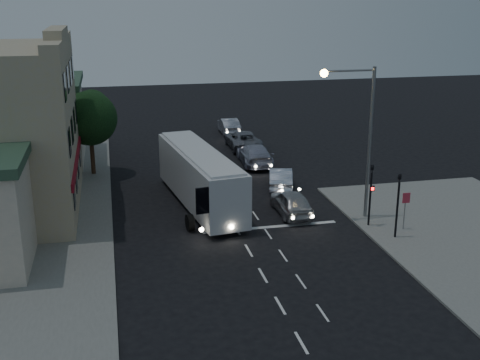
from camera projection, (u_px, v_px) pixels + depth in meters
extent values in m
plane|color=black|center=(245.00, 243.00, 32.82)|extent=(120.00, 120.00, 0.00)
cube|color=slate|center=(14.00, 210.00, 37.59)|extent=(12.00, 50.00, 0.12)
cube|color=silver|center=(301.00, 343.00, 23.50)|extent=(0.12, 1.60, 0.01)
cube|color=silver|center=(280.00, 305.00, 26.30)|extent=(0.12, 1.60, 0.01)
cube|color=silver|center=(263.00, 275.00, 29.09)|extent=(0.12, 1.60, 0.01)
cube|color=silver|center=(249.00, 250.00, 31.89)|extent=(0.12, 1.60, 0.01)
cube|color=silver|center=(237.00, 230.00, 34.68)|extent=(0.12, 1.60, 0.01)
cube|color=silver|center=(227.00, 212.00, 37.48)|extent=(0.12, 1.60, 0.01)
cube|color=silver|center=(218.00, 197.00, 40.28)|extent=(0.12, 1.60, 0.01)
cube|color=silver|center=(211.00, 183.00, 43.07)|extent=(0.12, 1.60, 0.01)
cube|color=silver|center=(204.00, 172.00, 45.87)|extent=(0.12, 1.60, 0.01)
cube|color=silver|center=(198.00, 161.00, 48.67)|extent=(0.12, 1.60, 0.01)
cube|color=silver|center=(323.00, 313.00, 25.69)|extent=(0.10, 1.50, 0.01)
cube|color=silver|center=(301.00, 281.00, 28.49)|extent=(0.10, 1.50, 0.01)
cube|color=silver|center=(283.00, 255.00, 31.29)|extent=(0.10, 1.50, 0.01)
cube|color=silver|center=(268.00, 234.00, 34.08)|extent=(0.10, 1.50, 0.01)
cube|color=silver|center=(256.00, 216.00, 36.88)|extent=(0.10, 1.50, 0.01)
cube|color=silver|center=(245.00, 200.00, 39.67)|extent=(0.10, 1.50, 0.01)
cube|color=silver|center=(235.00, 186.00, 42.47)|extent=(0.10, 1.50, 0.01)
cube|color=silver|center=(227.00, 174.00, 45.27)|extent=(0.10, 1.50, 0.01)
cube|color=silver|center=(220.00, 164.00, 48.06)|extent=(0.10, 1.50, 0.01)
cube|color=silver|center=(213.00, 154.00, 50.86)|extent=(0.10, 1.50, 0.01)
cube|color=silver|center=(270.00, 227.00, 35.10)|extent=(8.00, 0.35, 0.01)
cube|color=silver|center=(200.00, 177.00, 38.11)|extent=(4.09, 12.07, 3.16)
cube|color=silver|center=(199.00, 152.00, 37.62)|extent=(3.64, 11.63, 0.18)
cube|color=black|center=(216.00, 199.00, 32.49)|extent=(2.27, 0.43, 1.48)
cube|color=black|center=(217.00, 164.00, 38.63)|extent=(1.41, 9.78, 0.89)
cube|color=black|center=(179.00, 166.00, 38.12)|extent=(1.41, 9.78, 0.89)
cube|color=maroon|center=(216.00, 178.00, 39.42)|extent=(0.78, 5.38, 1.38)
cube|color=maroon|center=(178.00, 180.00, 38.90)|extent=(0.78, 5.38, 1.38)
cylinder|color=black|center=(190.00, 223.00, 34.42)|extent=(0.48, 1.03, 0.99)
cylinder|color=black|center=(232.00, 219.00, 34.92)|extent=(0.48, 1.03, 0.99)
cylinder|color=black|center=(177.00, 188.00, 40.58)|extent=(0.48, 1.03, 0.99)
cylinder|color=black|center=(213.00, 185.00, 41.09)|extent=(0.48, 1.03, 0.99)
cylinder|color=black|center=(174.00, 180.00, 42.15)|extent=(0.48, 1.03, 0.99)
cylinder|color=black|center=(208.00, 178.00, 42.65)|extent=(0.48, 1.03, 0.99)
cylinder|color=#FFF2CC|center=(202.00, 230.00, 32.75)|extent=(0.26, 0.08, 0.26)
cylinder|color=#FFF2CC|center=(232.00, 227.00, 33.09)|extent=(0.26, 0.08, 0.26)
imported|color=#ADADB0|center=(291.00, 202.00, 36.92)|extent=(1.81, 4.50, 1.53)
imported|color=silver|center=(281.00, 178.00, 41.81)|extent=(2.68, 4.72, 1.47)
imported|color=#A8A9BE|center=(255.00, 154.00, 47.67)|extent=(2.51, 5.67, 1.62)
imported|color=gray|center=(243.00, 140.00, 52.61)|extent=(2.69, 5.65, 1.56)
imported|color=#A9AAB7|center=(229.00, 126.00, 58.14)|extent=(1.61, 4.59, 1.51)
cylinder|color=black|center=(370.00, 199.00, 34.61)|extent=(0.12, 0.12, 3.20)
imported|color=black|center=(372.00, 165.00, 34.00)|extent=(0.15, 0.18, 0.90)
cube|color=black|center=(372.00, 188.00, 34.24)|extent=(0.25, 0.12, 0.30)
cube|color=#FF0C0C|center=(373.00, 189.00, 34.17)|extent=(0.16, 0.02, 0.18)
cylinder|color=black|center=(397.00, 210.00, 32.89)|extent=(0.12, 0.12, 3.20)
imported|color=black|center=(400.00, 174.00, 32.28)|extent=(0.18, 0.15, 0.90)
cylinder|color=slate|center=(404.00, 212.00, 34.21)|extent=(0.06, 0.06, 2.00)
cube|color=#B8273B|center=(406.00, 198.00, 33.88)|extent=(0.45, 0.03, 0.60)
cylinder|color=slate|center=(370.00, 144.00, 35.14)|extent=(0.20, 0.20, 9.00)
cylinder|color=slate|center=(350.00, 71.00, 33.54)|extent=(3.00, 0.12, 0.12)
sphere|color=#FFBF59|center=(324.00, 73.00, 33.26)|extent=(0.44, 0.44, 0.44)
cube|color=#A39788|center=(57.00, 41.00, 35.23)|extent=(1.00, 12.00, 0.50)
cube|color=#A39788|center=(56.00, 32.00, 35.08)|extent=(1.00, 6.00, 0.50)
cube|color=maroon|center=(77.00, 160.00, 37.51)|extent=(0.15, 12.00, 0.50)
cube|color=black|center=(74.00, 194.00, 33.55)|extent=(0.06, 1.30, 1.50)
cube|color=black|center=(76.00, 179.00, 36.34)|extent=(0.06, 1.30, 1.50)
cube|color=black|center=(78.00, 165.00, 39.14)|extent=(0.06, 1.30, 1.50)
cube|color=black|center=(80.00, 154.00, 41.94)|extent=(0.06, 1.30, 1.50)
cube|color=black|center=(70.00, 142.00, 32.65)|extent=(0.06, 1.30, 1.50)
cube|color=black|center=(72.00, 130.00, 35.45)|extent=(0.06, 1.30, 1.50)
cube|color=black|center=(74.00, 120.00, 38.24)|extent=(0.06, 1.30, 1.50)
cube|color=black|center=(76.00, 111.00, 41.04)|extent=(0.06, 1.30, 1.50)
cube|color=black|center=(65.00, 87.00, 31.76)|extent=(0.06, 1.30, 1.50)
cube|color=black|center=(68.00, 79.00, 34.55)|extent=(0.06, 1.30, 1.50)
cube|color=black|center=(70.00, 73.00, 37.35)|extent=(0.06, 1.30, 1.50)
cube|color=black|center=(73.00, 67.00, 40.14)|extent=(0.06, 1.30, 1.50)
cube|color=#BDB09D|center=(23.00, 124.00, 47.76)|extent=(9.00, 9.00, 6.00)
cube|color=#2F4C37|center=(19.00, 83.00, 46.79)|extent=(9.40, 9.40, 0.50)
cylinder|color=black|center=(92.00, 155.00, 44.67)|extent=(0.32, 0.32, 2.80)
sphere|color=black|center=(90.00, 118.00, 43.83)|extent=(4.00, 4.00, 4.00)
sphere|color=#1C461B|center=(92.00, 107.00, 44.22)|extent=(2.60, 2.60, 2.60)
sphere|color=black|center=(85.00, 115.00, 43.09)|extent=(2.40, 2.40, 2.40)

